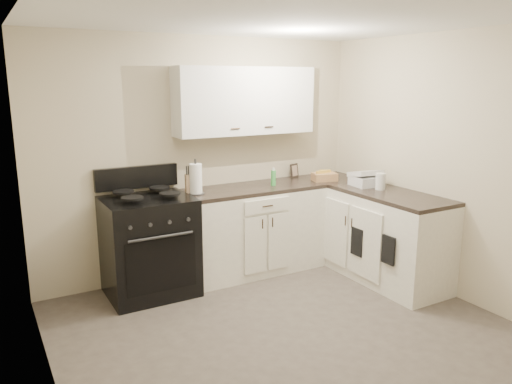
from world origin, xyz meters
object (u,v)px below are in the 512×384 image
countertop_grill (366,181)px  knife_block (190,184)px  wicker_basket (324,177)px  paper_towel (196,179)px  stove (149,248)px

countertop_grill → knife_block: bearing=168.1°
wicker_basket → countertop_grill: size_ratio=0.89×
paper_towel → countertop_grill: 1.83m
knife_block → wicker_basket: size_ratio=0.73×
stove → knife_block: knife_block is taller
knife_block → stove: bearing=-162.6°
stove → paper_towel: bearing=0.9°
paper_towel → wicker_basket: paper_towel is taller
knife_block → paper_towel: size_ratio=0.63×
paper_towel → stove: bearing=-179.1°
knife_block → countertop_grill: 1.89m
countertop_grill → wicker_basket: bearing=122.6°
knife_block → paper_towel: bearing=-42.6°
knife_block → paper_towel: (0.04, -0.05, 0.06)m
knife_block → wicker_basket: 1.58m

